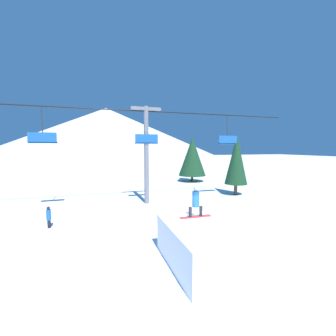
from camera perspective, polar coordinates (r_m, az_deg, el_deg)
name	(u,v)px	position (r m, az deg, el deg)	size (l,w,h in m)	color
ground_plane	(192,255)	(10.17, 6.16, -21.17)	(220.00, 220.00, 0.00)	white
mountain_ridge	(107,134)	(90.52, -15.33, 8.37)	(89.70, 89.70, 19.44)	silver
snow_ramp	(206,245)	(9.31, 9.74, -18.67)	(2.90, 3.91, 1.52)	white
snowboarder	(196,202)	(9.83, 7.05, -8.63)	(1.43, 0.30, 1.34)	#B22D2D
chairlift	(146,144)	(17.98, -5.53, 6.10)	(25.83, 0.44, 7.74)	slate
pine_tree_near	(236,160)	(22.15, 16.98, 2.06)	(2.10, 2.10, 5.72)	#4C3823
pine_tree_far	(192,156)	(29.82, 6.18, 2.95)	(3.57, 3.57, 5.87)	#4C3823
distant_skier	(49,216)	(14.52, -28.04, -10.76)	(0.24, 0.24, 1.23)	black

